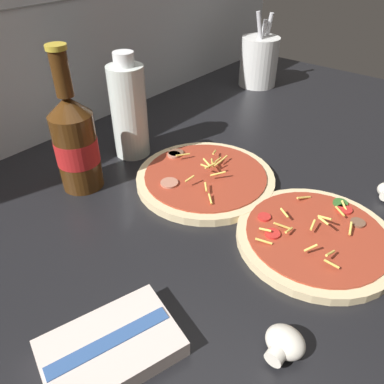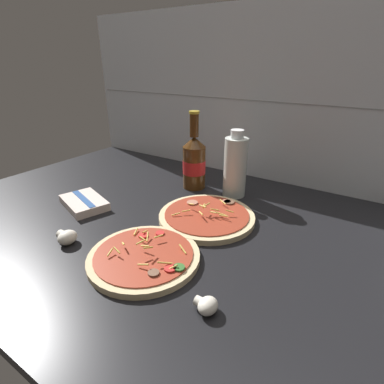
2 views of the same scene
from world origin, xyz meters
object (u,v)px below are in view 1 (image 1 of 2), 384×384
Objects in this scene: pizza_far at (205,178)px; utensil_crock at (259,61)px; pizza_near at (315,237)px; oil_bottle at (129,110)px; beer_bottle at (75,142)px; mushroom_left at (284,343)px; dish_towel at (111,348)px.

utensil_crock reaches higher than pizza_far.
pizza_far is at bearing 85.11° from pizza_near.
utensil_crock is at bearing 39.14° from pizza_near.
utensil_crock is (52.63, 1.41, -2.65)cm from oil_bottle.
beer_bottle is at bearing 108.24° from pizza_near.
mushroom_left is (-19.83, -5.14, 0.79)cm from pizza_near.
mushroom_left is (-20.77, -47.33, -8.10)cm from oil_bottle.
pizza_far is 24.51cm from beer_bottle.
oil_bottle is (-1.06, 18.85, 8.86)cm from pizza_far.
oil_bottle is at bearing 88.72° from pizza_near.
beer_bottle reaches higher than pizza_near.
pizza_near is at bearing 14.53° from mushroom_left.
pizza_near is 1.16× the size of oil_bottle.
oil_bottle reaches higher than pizza_far.
pizza_near is 1.41× the size of dish_towel.
oil_bottle is 4.28× the size of mushroom_left.
dish_towel is (-19.31, -30.63, -7.97)cm from beer_bottle.
pizza_near is at bearing -71.76° from beer_bottle.
mushroom_left is at bearing -49.54° from dish_towel.
pizza_far is 1.24× the size of oil_bottle.
beer_bottle is 37.08cm from dish_towel.
dish_towel is (-34.68, -13.42, 0.32)cm from pizza_far.
dish_towel is at bearing -158.84° from pizza_far.
mushroom_left is at bearing -98.05° from beer_bottle.
pizza_far is at bearing 52.53° from mushroom_left.
utensil_crock is at bearing 2.60° from beer_bottle.
oil_bottle is 1.01× the size of utensil_crock.
mushroom_left is at bearing -113.69° from oil_bottle.
mushroom_left is 88.28cm from utensil_crock.
pizza_far is 1.02× the size of beer_bottle.
mushroom_left reaches higher than dish_towel.
oil_bottle is at bearing 66.31° from mushroom_left.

